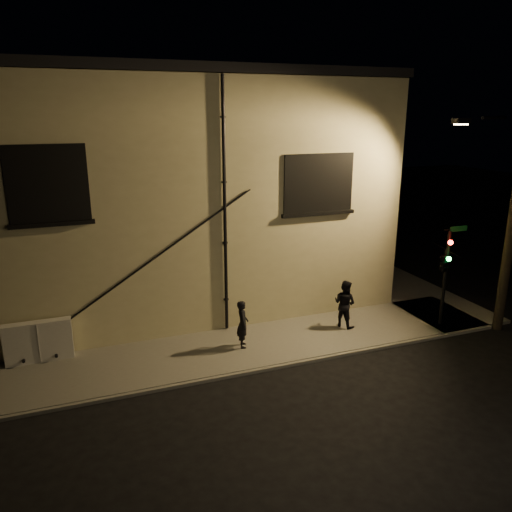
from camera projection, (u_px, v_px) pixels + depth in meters
name	position (u px, v px, depth m)	size (l,w,h in m)	color
ground	(311.00, 361.00, 15.30)	(90.00, 90.00, 0.00)	black
sidewalk	(289.00, 304.00, 19.64)	(21.00, 16.00, 0.12)	#605F56
building	(155.00, 184.00, 21.14)	(16.20, 12.23, 8.80)	#BBB486
utility_cabinet	(39.00, 342.00, 14.89)	(1.92, 0.32, 1.27)	beige
pedestrian_a	(243.00, 324.00, 15.78)	(0.57, 0.37, 1.55)	black
pedestrian_b	(345.00, 304.00, 17.29)	(0.81, 0.63, 1.68)	black
traffic_signal	(444.00, 261.00, 16.85)	(1.37, 2.08, 3.52)	black
streetlamp_pole	(510.00, 215.00, 16.47)	(2.05, 1.40, 7.71)	black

